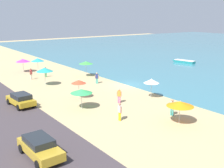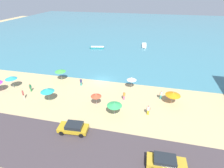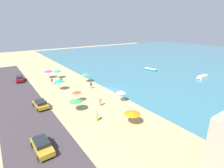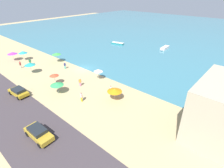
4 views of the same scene
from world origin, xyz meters
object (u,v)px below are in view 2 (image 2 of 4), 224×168
at_px(bather_3, 124,95).
at_px(parked_car_1, 166,162).
at_px(beach_umbrella_2, 60,71).
at_px(bather_2, 148,110).
at_px(bather_4, 81,82).
at_px(beach_umbrella_0, 47,90).
at_px(beach_umbrella_7, 114,104).
at_px(skiff_nearshore, 97,47).
at_px(beach_umbrella_4, 11,78).
at_px(bather_1, 30,87).
at_px(parked_car_0, 74,128).
at_px(skiff_offshore, 144,45).
at_px(beach_umbrella_3, 173,94).
at_px(bather_0, 23,94).
at_px(bather_5, 161,94).
at_px(beach_umbrella_1, 132,79).
at_px(beach_umbrella_5, 96,95).

height_order(bather_3, parked_car_1, bather_3).
bearing_deg(beach_umbrella_2, bather_2, -22.10).
bearing_deg(bather_4, beach_umbrella_0, -116.96).
height_order(beach_umbrella_0, beach_umbrella_7, beach_umbrella_0).
height_order(beach_umbrella_2, skiff_nearshore, beach_umbrella_2).
bearing_deg(beach_umbrella_0, bather_4, 63.04).
relative_size(beach_umbrella_4, bather_1, 1.59).
distance_m(beach_umbrella_0, parked_car_0, 9.31).
bearing_deg(beach_umbrella_7, skiff_offshore, 86.67).
relative_size(beach_umbrella_0, beach_umbrella_2, 1.03).
xyz_separation_m(beach_umbrella_3, bather_2, (-3.75, -3.93, -0.91)).
xyz_separation_m(bather_4, parked_car_1, (15.70, -14.99, -0.09)).
xyz_separation_m(beach_umbrella_4, parked_car_1, (28.32, -11.27, -1.39)).
distance_m(parked_car_0, skiff_nearshore, 37.21).
bearing_deg(beach_umbrella_7, beach_umbrella_3, 29.92).
distance_m(bather_0, bather_5, 24.05).
bearing_deg(bather_2, parked_car_1, -75.39).
distance_m(beach_umbrella_0, bather_2, 16.75).
xyz_separation_m(beach_umbrella_4, bather_0, (4.57, -2.95, -1.21)).
bearing_deg(beach_umbrella_7, beach_umbrella_0, 175.27).
height_order(bather_2, bather_4, bather_2).
relative_size(beach_umbrella_1, skiff_nearshore, 0.51).
xyz_separation_m(bather_2, bather_3, (-4.27, 3.24, -0.03)).
bearing_deg(beach_umbrella_3, bather_4, 172.24).
bearing_deg(bather_1, skiff_nearshore, 81.36).
bearing_deg(beach_umbrella_7, parked_car_0, -133.09).
bearing_deg(bather_2, beach_umbrella_3, 46.33).
height_order(beach_umbrella_3, bather_5, beach_umbrella_3).
relative_size(bather_4, parked_car_0, 0.39).
distance_m(beach_umbrella_4, bather_5, 28.15).
bearing_deg(beach_umbrella_1, bather_2, -64.54).
xyz_separation_m(beach_umbrella_7, bather_4, (-8.39, 7.40, -1.02)).
height_order(beach_umbrella_4, bather_3, beach_umbrella_4).
distance_m(bather_1, parked_car_0, 14.65).
height_order(beach_umbrella_4, beach_umbrella_5, beach_umbrella_4).
distance_m(beach_umbrella_0, beach_umbrella_7, 11.71).
height_order(beach_umbrella_4, beach_umbrella_7, beach_umbrella_4).
relative_size(beach_umbrella_2, skiff_offshore, 0.55).
xyz_separation_m(bather_2, skiff_nearshore, (-17.52, 30.36, -0.64)).
bearing_deg(skiff_nearshore, beach_umbrella_5, -73.05).
height_order(beach_umbrella_4, bather_0, beach_umbrella_4).
relative_size(beach_umbrella_3, skiff_offshore, 0.53).
bearing_deg(bather_3, beach_umbrella_3, 4.93).
xyz_separation_m(beach_umbrella_0, parked_car_0, (7.11, -5.83, -1.48)).
bearing_deg(beach_umbrella_7, bather_5, 41.01).
distance_m(beach_umbrella_2, beach_umbrella_5, 12.10).
bearing_deg(beach_umbrella_7, bather_0, 177.45).
xyz_separation_m(bather_0, bather_5, (23.44, 5.36, -0.06)).
bearing_deg(skiff_offshore, beach_umbrella_3, -78.10).
height_order(beach_umbrella_2, bather_3, beach_umbrella_2).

